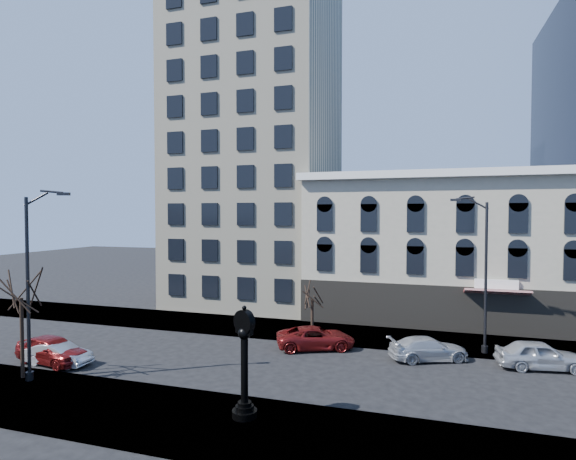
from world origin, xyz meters
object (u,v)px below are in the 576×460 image
(street_lamp_near, at_px, (42,234))
(car_near_b, at_px, (59,354))
(car_near_a, at_px, (52,349))
(street_clock, at_px, (244,367))

(street_lamp_near, bearing_deg, car_near_b, 95.56)
(street_lamp_near, relative_size, car_near_b, 2.59)
(street_lamp_near, distance_m, car_near_a, 7.88)
(car_near_a, relative_size, car_near_b, 1.21)
(car_near_a, bearing_deg, street_clock, -94.60)
(street_clock, bearing_deg, car_near_a, -170.59)
(street_clock, bearing_deg, car_near_b, -170.70)
(street_clock, height_order, car_near_a, street_clock)
(car_near_b, bearing_deg, car_near_a, 78.29)
(street_clock, bearing_deg, street_lamp_near, -161.10)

